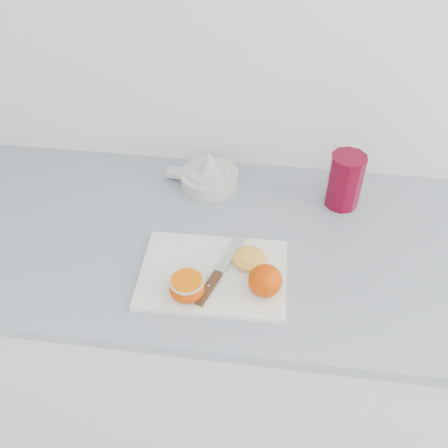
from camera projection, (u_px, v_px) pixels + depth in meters
The scene contains 8 objects.
counter at pixel (274, 349), 1.47m from camera, with size 2.64×0.64×0.89m.
cutting_board at pixel (213, 274), 1.09m from camera, with size 0.32×0.23×0.01m, color white.
whole_orange at pixel (265, 281), 1.02m from camera, with size 0.07×0.07×0.07m.
half_orange at pixel (187, 287), 1.02m from camera, with size 0.07×0.07×0.05m.
squeezed_shell at pixel (249, 258), 1.09m from camera, with size 0.07×0.07×0.03m.
paring_knife at pixel (213, 281), 1.05m from camera, with size 0.08×0.21×0.01m.
citrus_juicer at pixel (209, 176), 1.31m from camera, with size 0.20×0.15×0.10m.
red_tumbler at pixel (345, 182), 1.23m from camera, with size 0.09×0.09×0.14m.
Camera 1 is at (-0.07, 0.85, 1.71)m, focal length 40.00 mm.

